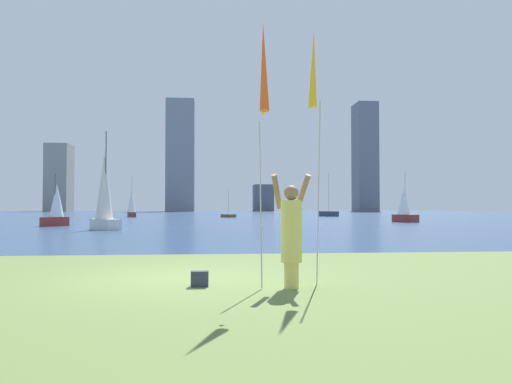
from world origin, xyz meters
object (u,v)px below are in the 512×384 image
(sailboat_5, at_px, (404,206))
(sailboat_6, at_px, (56,205))
(bag, at_px, (200,279))
(kite_flag_left, at_px, (264,72))
(kite_flag_right, at_px, (313,75))
(sailboat_3, at_px, (132,203))
(sailboat_4, at_px, (329,213))
(person, at_px, (291,232))
(sailboat_2, at_px, (105,194))
(sailboat_1, at_px, (228,215))

(sailboat_5, height_order, sailboat_6, sailboat_5)
(bag, bearing_deg, kite_flag_left, -32.05)
(kite_flag_right, distance_m, bag, 4.24)
(sailboat_3, height_order, sailboat_4, sailboat_4)
(person, height_order, kite_flag_left, kite_flag_left)
(sailboat_3, relative_size, sailboat_4, 0.92)
(bag, xyz_separation_m, sailboat_3, (-9.68, 52.27, 1.52))
(kite_flag_right, height_order, sailboat_6, kite_flag_right)
(kite_flag_right, bearing_deg, sailboat_5, 65.21)
(person, height_order, sailboat_5, sailboat_5)
(sailboat_5, bearing_deg, sailboat_6, -168.86)
(bag, distance_m, sailboat_4, 55.13)
(bag, relative_size, sailboat_3, 0.06)
(sailboat_4, bearing_deg, sailboat_3, -178.33)
(sailboat_4, relative_size, sailboat_6, 1.52)
(sailboat_5, bearing_deg, sailboat_3, 141.39)
(kite_flag_right, height_order, sailboat_2, sailboat_2)
(kite_flag_left, height_order, kite_flag_right, kite_flag_right)
(kite_flag_left, xyz_separation_m, sailboat_1, (1.08, 49.98, -3.41))
(kite_flag_left, bearing_deg, sailboat_4, 75.23)
(person, relative_size, kite_flag_left, 0.44)
(person, bearing_deg, kite_flag_right, 65.80)
(kite_flag_right, distance_m, sailboat_2, 21.89)
(sailboat_1, bearing_deg, kite_flag_right, -90.07)
(kite_flag_right, height_order, sailboat_1, kite_flag_right)
(sailboat_2, bearing_deg, sailboat_6, 128.59)
(bag, distance_m, sailboat_2, 21.45)
(sailboat_3, bearing_deg, kite_flag_right, -77.27)
(kite_flag_right, bearing_deg, sailboat_6, 115.99)
(sailboat_6, bearing_deg, kite_flag_left, -66.59)
(person, xyz_separation_m, sailboat_1, (0.57, 49.64, -0.75))
(person, relative_size, sailboat_4, 0.35)
(kite_flag_left, distance_m, sailboat_1, 50.11)
(person, relative_size, bag, 6.44)
(person, xyz_separation_m, sailboat_5, (14.90, 31.71, 0.36))
(bag, height_order, sailboat_5, sailboat_5)
(sailboat_4, height_order, sailboat_6, sailboat_4)
(sailboat_2, height_order, sailboat_5, sailboat_2)
(person, xyz_separation_m, kite_flag_left, (-0.51, -0.34, 2.65))
(kite_flag_right, xyz_separation_m, sailboat_3, (-11.76, 52.04, -2.18))
(bag, height_order, sailboat_3, sailboat_3)
(sailboat_6, bearing_deg, sailboat_3, 88.15)
(kite_flag_left, relative_size, kite_flag_right, 0.96)
(sailboat_3, bearing_deg, sailboat_1, -14.00)
(kite_flag_left, distance_m, sailboat_2, 22.35)
(person, height_order, kite_flag_right, kite_flag_right)
(kite_flag_right, bearing_deg, sailboat_3, 102.73)
(kite_flag_left, bearing_deg, sailboat_1, 88.76)
(kite_flag_right, relative_size, sailboat_4, 0.84)
(sailboat_6, bearing_deg, sailboat_5, 11.14)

